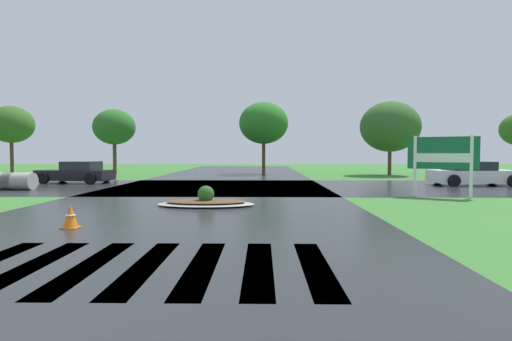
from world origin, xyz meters
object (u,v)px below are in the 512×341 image
(car_blue_compact, at_px, (473,174))
(drainage_pipe_stack, at_px, (1,181))
(traffic_cone, at_px, (71,217))
(car_silver_hatch, at_px, (77,173))
(estate_billboard, at_px, (443,156))
(median_island, at_px, (206,202))

(car_blue_compact, height_order, drainage_pipe_stack, car_blue_compact)
(traffic_cone, bearing_deg, car_silver_hatch, 113.99)
(car_blue_compact, bearing_deg, car_silver_hatch, 176.53)
(car_silver_hatch, bearing_deg, drainage_pipe_stack, 74.19)
(estate_billboard, distance_m, car_silver_hatch, 19.54)
(car_blue_compact, distance_m, traffic_cone, 20.63)
(estate_billboard, height_order, median_island, estate_billboard)
(estate_billboard, height_order, car_blue_compact, estate_billboard)
(estate_billboard, bearing_deg, car_blue_compact, -98.72)
(traffic_cone, bearing_deg, median_island, 57.12)
(median_island, distance_m, drainage_pipe_stack, 12.21)
(car_silver_hatch, height_order, traffic_cone, car_silver_hatch)
(car_blue_compact, relative_size, car_silver_hatch, 1.05)
(drainage_pipe_stack, relative_size, traffic_cone, 6.00)
(median_island, bearing_deg, traffic_cone, -122.88)
(car_blue_compact, relative_size, traffic_cone, 8.05)
(median_island, height_order, car_silver_hatch, car_silver_hatch)
(median_island, relative_size, traffic_cone, 5.76)
(car_silver_hatch, bearing_deg, traffic_cone, 120.56)
(car_blue_compact, bearing_deg, estate_billboard, -125.73)
(estate_billboard, bearing_deg, drainage_pipe_stack, 18.11)
(estate_billboard, relative_size, drainage_pipe_stack, 0.73)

